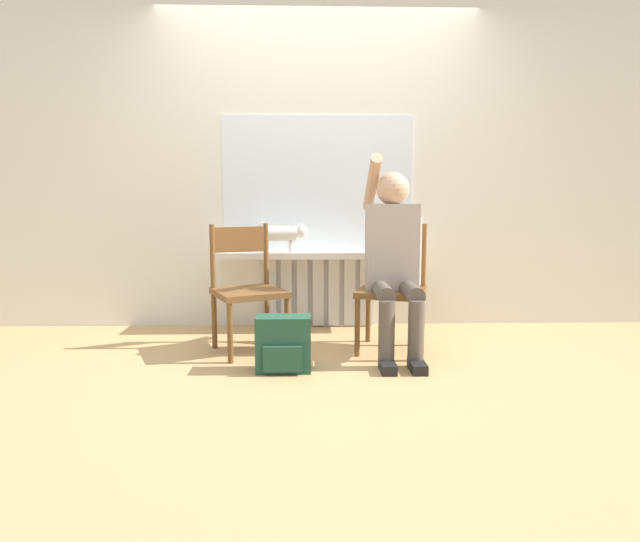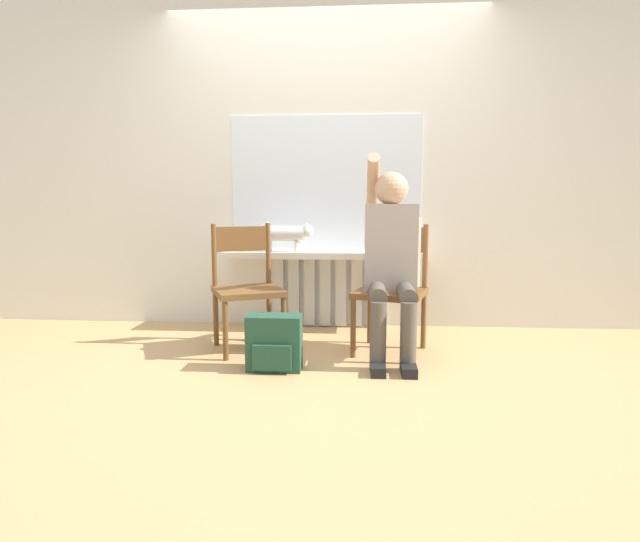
{
  "view_description": "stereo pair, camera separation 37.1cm",
  "coord_description": "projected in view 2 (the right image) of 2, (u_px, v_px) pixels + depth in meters",
  "views": [
    {
      "loc": [
        -0.1,
        -3.13,
        1.01
      ],
      "look_at": [
        0.0,
        0.56,
        0.53
      ],
      "focal_mm": 30.0,
      "sensor_mm": 36.0,
      "label": 1
    },
    {
      "loc": [
        0.27,
        -3.12,
        1.01
      ],
      "look_at": [
        0.0,
        0.56,
        0.53
      ],
      "focal_mm": 30.0,
      "sensor_mm": 36.0,
      "label": 2
    }
  ],
  "objects": [
    {
      "name": "radiator",
      "position": [
        325.0,
        291.0,
        4.34
      ],
      "size": [
        0.89,
        0.08,
        0.57
      ],
      "color": "silver",
      "rests_on": "ground_plane"
    },
    {
      "name": "window_glass",
      "position": [
        326.0,
        183.0,
        4.27
      ],
      "size": [
        1.52,
        0.01,
        1.06
      ],
      "color": "white",
      "rests_on": "windowsill"
    },
    {
      "name": "cat",
      "position": [
        287.0,
        234.0,
        4.13
      ],
      "size": [
        0.54,
        0.12,
        0.24
      ],
      "color": "silver",
      "rests_on": "windowsill"
    },
    {
      "name": "windowsill",
      "position": [
        325.0,
        254.0,
        4.19
      ],
      "size": [
        1.58,
        0.31,
        0.05
      ],
      "color": "white",
      "rests_on": "radiator"
    },
    {
      "name": "ground_plane",
      "position": [
        313.0,
        370.0,
        3.24
      ],
      "size": [
        12.0,
        12.0,
        0.0
      ],
      "primitive_type": "plane",
      "color": "tan"
    },
    {
      "name": "wall_with_window",
      "position": [
        326.0,
        159.0,
        4.28
      ],
      "size": [
        7.0,
        0.06,
        2.7
      ],
      "color": "white",
      "rests_on": "ground_plane"
    },
    {
      "name": "backpack",
      "position": [
        274.0,
        343.0,
        3.22
      ],
      "size": [
        0.33,
        0.2,
        0.33
      ],
      "color": "#234C38",
      "rests_on": "ground_plane"
    },
    {
      "name": "person",
      "position": [
        391.0,
        254.0,
        3.46
      ],
      "size": [
        0.36,
        0.96,
        1.32
      ],
      "color": "brown",
      "rests_on": "ground_plane"
    },
    {
      "name": "chair_right",
      "position": [
        392.0,
        287.0,
        3.59
      ],
      "size": [
        0.55,
        0.55,
        0.86
      ],
      "rotation": [
        0.0,
        0.0,
        -0.3
      ],
      "color": "brown",
      "rests_on": "ground_plane"
    },
    {
      "name": "chair_left",
      "position": [
        247.0,
        286.0,
        3.66
      ],
      "size": [
        0.58,
        0.58,
        0.86
      ],
      "rotation": [
        0.0,
        0.0,
        0.42
      ],
      "color": "brown",
      "rests_on": "ground_plane"
    }
  ]
}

